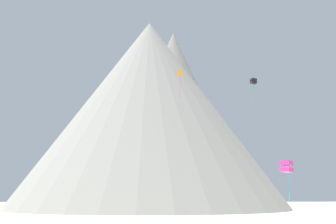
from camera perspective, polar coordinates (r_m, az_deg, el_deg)
The scene contains 4 objects.
rock_massif at distance 115.00m, azimuth -1.62°, elevation -0.26°, with size 71.83×71.83×47.09m.
kite_orange_mid at distance 68.35m, azimuth 1.48°, elevation 4.19°, with size 0.77×0.52×4.13m.
kite_magenta_low at distance 65.08m, azimuth 14.44°, elevation -6.58°, with size 1.96×1.96×5.80m.
kite_black_mid at distance 77.03m, azimuth 10.50°, elevation 3.70°, with size 1.05×1.01×4.44m.
Camera 1 is at (-5.60, -27.97, 3.48)m, focal length 49.39 mm.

